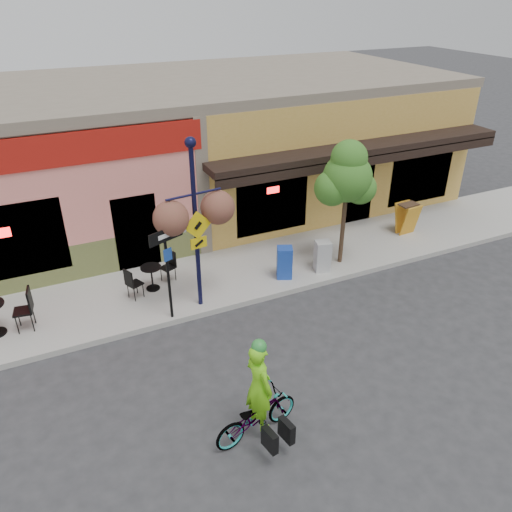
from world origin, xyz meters
The scene contains 13 objects.
ground centered at (0.00, 0.00, 0.00)m, with size 90.00×90.00×0.00m, color #2D2D30.
sidewalk centered at (0.00, 2.00, 0.07)m, with size 24.00×3.00×0.15m, color #9E9B93.
curb centered at (0.00, 0.55, 0.07)m, with size 24.00×0.12×0.15m, color #A8A59E.
building centered at (0.00, 7.50, 2.25)m, with size 18.20×8.20×4.50m, color #EC8074, non-canonical shape.
bicycle centered at (-2.49, -3.35, 0.45)m, with size 0.60×1.71×0.90m, color maroon.
cyclist_rider centered at (-2.44, -3.35, 0.89)m, with size 0.65×0.43×1.78m, color #73DC17.
lamp_post centered at (-2.07, 0.89, 2.29)m, with size 1.37×0.55×4.28m, color black, non-canonical shape.
one_way_sign centered at (-2.89, 0.65, 1.34)m, with size 0.91×0.20×2.38m, color black, non-canonical shape.
cafe_set_right centered at (-2.99, 2.08, 0.58)m, with size 1.45×0.72×0.87m, color black, non-canonical shape.
newspaper_box_blue centered at (0.46, 1.16, 0.60)m, with size 0.41×0.36×0.91m, color #1C41AB, non-canonical shape.
newspaper_box_grey centered at (1.60, 1.05, 0.60)m, with size 0.42×0.38×0.89m, color #B3B3B3, non-canonical shape.
street_tree centered at (2.34, 1.24, 1.97)m, with size 1.42×1.42×3.64m, color #3D7A26, non-canonical shape.
sandwich_board centered at (5.32, 1.77, 0.66)m, with size 0.61×0.45×1.01m, color orange, non-canonical shape.
Camera 1 is at (-5.23, -9.22, 7.29)m, focal length 35.00 mm.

